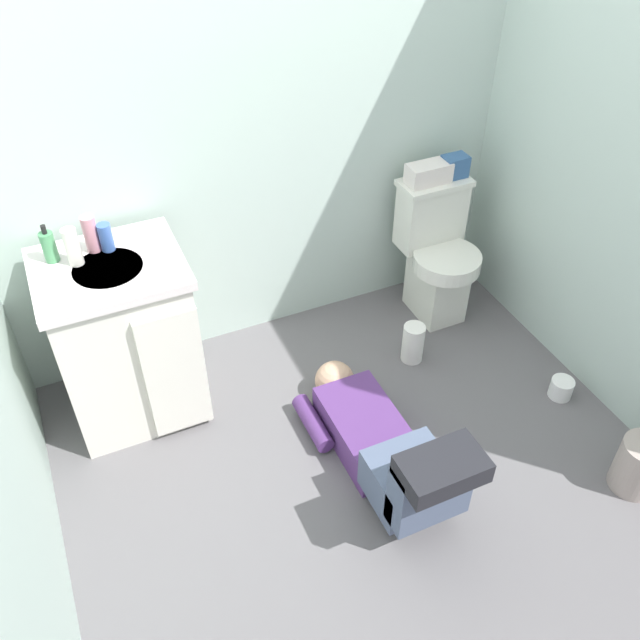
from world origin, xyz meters
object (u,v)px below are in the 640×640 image
Objects in this scene: toiletry_bag at (455,166)px; toilet_paper_roll at (561,388)px; person_plumber at (386,448)px; bottle_blue at (106,237)px; tissue_box at (429,173)px; faucet at (97,237)px; soap_dispenser at (49,246)px; toilet at (436,253)px; bottle_pink at (91,234)px; paper_towel_roll at (413,343)px; vanity_cabinet at (126,339)px; trash_can at (639,465)px; bottle_white at (72,247)px.

toiletry_bag is 1.20m from toilet_paper_roll.
bottle_blue is at bearing 131.47° from person_plumber.
faucet is at bearing -179.72° from tissue_box.
tissue_box is 1.33× the size of soap_dispenser.
toiletry_bag is 1.13× the size of toilet_paper_roll.
bottle_pink is (-1.66, 0.07, 0.53)m from toilet.
bottle_pink is 0.74× the size of paper_towel_roll.
vanity_cabinet is at bearing -174.47° from tissue_box.
soap_dispenser is 1.05× the size of bottle_pink.
vanity_cabinet reaches higher than toilet.
toiletry_bag is (1.74, 0.15, 0.39)m from vanity_cabinet.
tissue_box is 0.84m from paper_towel_roll.
bottle_blue is 2.39m from trash_can.
soap_dispenser is at bearing 144.65° from bottle_white.
faucet is 0.60× the size of soap_dispenser.
person_plumber is (0.86, -0.83, -0.24)m from vanity_cabinet.
faucet is 1.74m from toiletry_bag.
bottle_pink is (0.08, 0.07, -0.00)m from bottle_white.
toilet reaches higher than person_plumber.
vanity_cabinet is 1.39m from paper_towel_roll.
toiletry_bag is at bearing 48.34° from person_plumber.
toilet_paper_roll is (0.52, -0.52, -0.06)m from paper_towel_roll.
bottle_white is at bearing 137.17° from person_plumber.
toilet is 1.74m from bottle_pink.
vanity_cabinet is 4.94× the size of soap_dispenser.
bottle_blue is 1.56m from paper_towel_roll.
bottle_white is 1.33× the size of bottle_blue.
trash_can reaches higher than toilet_paper_roll.
soap_dispenser is 2.57m from trash_can.
faucet is 1.48m from person_plumber.
vanity_cabinet is 0.50m from bottle_white.
toilet_paper_roll is (1.97, -0.84, -0.85)m from bottle_white.
soap_dispenser reaches higher than toiletry_bag.
trash_can is (1.77, -1.42, -0.75)m from bottle_blue.
toilet is at bearing 104.98° from toilet_paper_roll.
faucet is at bearing 140.99° from trash_can.
vanity_cabinet is 8.20× the size of faucet.
bottle_white reaches higher than paper_towel_roll.
vanity_cabinet is 3.82× the size of paper_towel_roll.
bottle_blue is at bearing 178.29° from toilet.
soap_dispenser is 1.38× the size of bottle_blue.
tissue_box reaches higher than paper_towel_roll.
toilet_paper_roll is (0.06, 0.54, -0.08)m from trash_can.
vanity_cabinet reaches higher than paper_towel_roll.
bottle_white reaches higher than toiletry_bag.
bottle_white is 1.45× the size of toilet_paper_roll.
toilet is 6.05× the size of toiletry_bag.
bottle_white is at bearing -161.55° from bottle_blue.
person_plumber reaches higher than toilet_paper_roll.
toiletry_bag is at bearing 0.25° from faucet.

